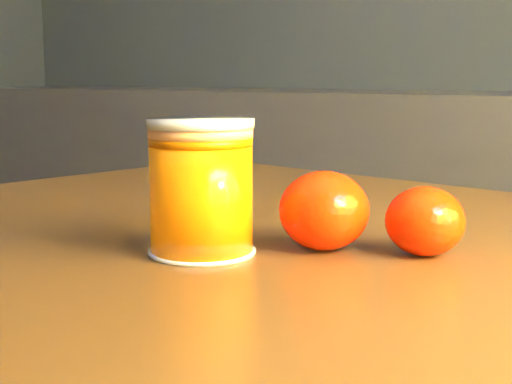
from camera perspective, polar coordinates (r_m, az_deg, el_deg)
The scene contains 4 objects.
kitchen_counter at distance 2.23m, azimuth 5.28°, elevation -3.57°, with size 3.15×0.60×0.90m, color #4A4A4F.
juice_glass at distance 0.53m, azimuth -4.40°, elevation 0.34°, with size 0.08×0.08×0.10m.
orange_front at distance 0.54m, azimuth 5.46°, elevation -1.48°, with size 0.07×0.07×0.06m, color #FF2C05.
orange_back at distance 0.54m, azimuth 13.36°, elevation -2.28°, with size 0.06×0.06×0.05m, color #FF2C05.
Camera 1 is at (1.14, -0.41, 0.94)m, focal length 50.00 mm.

